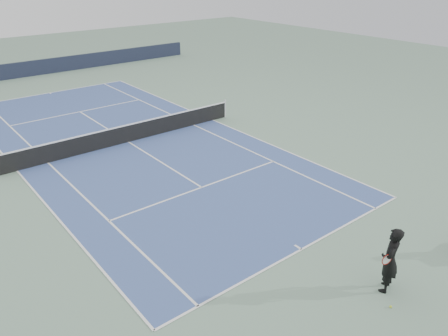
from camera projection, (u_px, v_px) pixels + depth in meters
ground at (129, 142)px, 22.48m from camera, size 80.00×80.00×0.00m
court_surface at (129, 142)px, 22.48m from camera, size 10.97×23.77×0.01m
tennis_net at (128, 133)px, 22.26m from camera, size 12.90×0.10×1.07m
windscreen_far at (22, 70)px, 34.82m from camera, size 30.00×0.25×1.20m
tennis_player at (390, 260)px, 12.00m from camera, size 0.91×0.79×2.00m
tennis_ball at (391, 307)px, 11.73m from camera, size 0.07×0.07×0.07m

